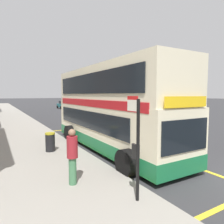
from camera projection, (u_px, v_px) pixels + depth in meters
The scene contains 9 objects.
ground_plane at pixel (48, 112), 34.37m from camera, with size 260.00×260.00×0.00m, color #333335.
pavement_near at pixel (1, 113), 30.86m from camera, with size 6.00×76.00×0.14m, color gray.
double_decker_bus at pixel (110, 111), 10.97m from camera, with size 3.18×10.11×4.40m.
bus_bay_markings at pixel (109, 147), 11.32m from camera, with size 3.19×13.62×0.01m.
bus_stop_sign at pixel (136, 140), 5.34m from camera, with size 0.09×0.51×2.78m.
parked_car_navy_ahead at pixel (115, 112), 24.99m from camera, with size 2.09×4.20×1.62m.
parked_car_teal_behind at pixel (64, 105), 42.29m from camera, with size 2.09×4.20×1.62m.
pedestrian_waiting_near_sign at pixel (72, 154), 6.31m from camera, with size 0.34×0.34×1.76m.
litter_bin at pixel (50, 142), 10.06m from camera, with size 0.48×0.48×0.93m.
Camera 1 is at (-7.85, -3.03, 2.96)m, focal length 32.54 mm.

